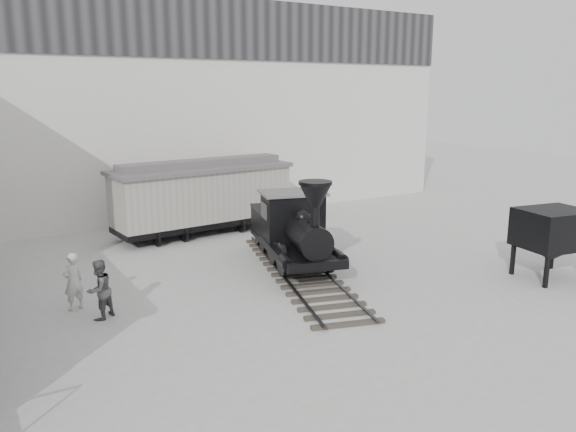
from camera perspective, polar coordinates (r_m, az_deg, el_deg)
ground at (r=17.04m, az=4.56°, el=-9.68°), size 90.00×90.00×0.00m
north_wall at (r=29.31m, az=-12.68°, el=10.53°), size 34.00×2.51×11.00m
locomotive at (r=20.67m, az=0.73°, el=-1.82°), size 4.81×10.22×3.54m
boxcar at (r=26.00m, az=-8.64°, el=2.14°), size 8.58×3.38×3.43m
visitor_a at (r=18.04m, az=-20.99°, el=-6.23°), size 0.75×0.63×1.77m
visitor_b at (r=17.09m, az=-18.62°, el=-7.10°), size 1.08×1.03×1.76m
coal_hopper at (r=21.56m, az=25.28°, el=-1.62°), size 2.52×2.19×2.46m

